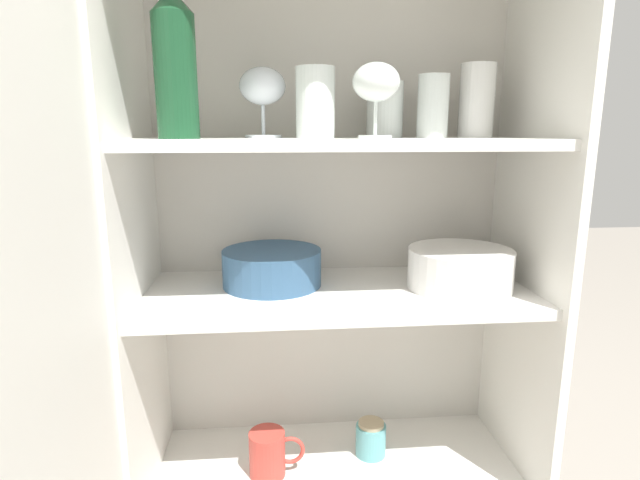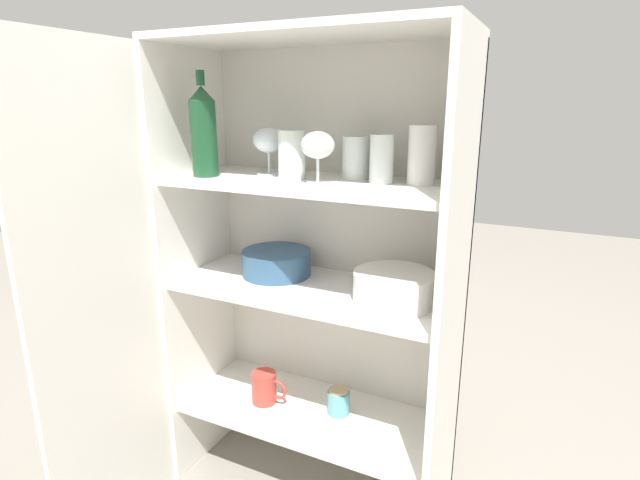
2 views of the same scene
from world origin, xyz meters
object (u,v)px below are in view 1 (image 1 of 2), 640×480
mixing_bowl_large (272,266)px  coffee_mug_primary (269,453)px  wine_bottle (175,64)px  storage_jar (371,438)px  plate_stack_white (460,268)px

mixing_bowl_large → coffee_mug_primary: size_ratio=1.73×
mixing_bowl_large → wine_bottle: bearing=-143.7°
mixing_bowl_large → coffee_mug_primary: (-0.01, -0.06, -0.39)m
wine_bottle → mixing_bowl_large: wine_bottle is taller
mixing_bowl_large → storage_jar: bearing=-4.2°
plate_stack_white → mixing_bowl_large: (-0.38, 0.05, -0.00)m
wine_bottle → storage_jar: (0.37, 0.10, -0.78)m
mixing_bowl_large → coffee_mug_primary: mixing_bowl_large is taller
mixing_bowl_large → plate_stack_white: bearing=-8.0°
wine_bottle → plate_stack_white: bearing=6.3°
wine_bottle → plate_stack_white: 0.66m
coffee_mug_primary → storage_jar: 0.23m
wine_bottle → mixing_bowl_large: (0.15, 0.11, -0.38)m
wine_bottle → storage_jar: wine_bottle is taller
wine_bottle → storage_jar: 0.87m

